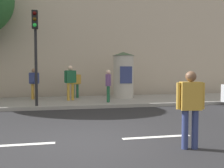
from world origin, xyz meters
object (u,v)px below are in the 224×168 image
object	(u,v)px
pedestrian_in_light_jacket	(75,82)
traffic_light	(35,42)
pedestrian_with_bag	(190,102)
poster_column	(123,75)
pedestrian_in_red_top	(70,80)
pedestrian_tallest	(108,83)
pedestrian_with_backpack	(34,81)

from	to	relation	value
pedestrian_in_light_jacket	traffic_light	bearing A→B (deg)	-122.14
traffic_light	pedestrian_with_bag	bearing A→B (deg)	-59.41
poster_column	pedestrian_with_bag	distance (m)	8.68
poster_column	pedestrian_in_red_top	world-z (taller)	poster_column
pedestrian_with_bag	pedestrian_tallest	bearing A→B (deg)	93.64
pedestrian_in_red_top	pedestrian_with_backpack	size ratio (longest dim) A/B	1.08
pedestrian_tallest	traffic_light	bearing A→B (deg)	-167.30
poster_column	pedestrian_in_red_top	xyz separation A→B (m)	(-2.90, -0.60, -0.23)
poster_column	pedestrian_tallest	xyz separation A→B (m)	(-1.16, -1.63, -0.37)
traffic_light	poster_column	size ratio (longest dim) A/B	1.60
pedestrian_with_bag	pedestrian_in_light_jacket	xyz separation A→B (m)	(-1.87, 9.19, 0.02)
pedestrian_in_light_jacket	pedestrian_tallest	bearing A→B (deg)	-56.85
pedestrian_tallest	poster_column	bearing A→B (deg)	54.54
pedestrian_with_backpack	pedestrian_in_red_top	bearing A→B (deg)	-22.74
pedestrian_with_bag	pedestrian_in_light_jacket	bearing A→B (deg)	101.52
pedestrian_in_light_jacket	pedestrian_with_backpack	size ratio (longest dim) A/B	0.92
poster_column	pedestrian_tallest	distance (m)	2.04
pedestrian_in_red_top	traffic_light	bearing A→B (deg)	-130.67
pedestrian_with_backpack	pedestrian_tallest	bearing A→B (deg)	-26.77
traffic_light	poster_column	world-z (taller)	traffic_light
pedestrian_with_bag	pedestrian_in_red_top	size ratio (longest dim) A/B	0.97
poster_column	pedestrian_in_light_jacket	size ratio (longest dim) A/B	1.69
poster_column	pedestrian_with_backpack	size ratio (longest dim) A/B	1.55
pedestrian_in_light_jacket	pedestrian_tallest	xyz separation A→B (m)	(1.43, -2.19, 0.02)
poster_column	pedestrian_in_light_jacket	world-z (taller)	poster_column
pedestrian_in_red_top	pedestrian_with_backpack	distance (m)	1.99
poster_column	pedestrian_tallest	size ratio (longest dim) A/B	1.63
pedestrian_with_bag	pedestrian_in_light_jacket	size ratio (longest dim) A/B	1.14
traffic_light	pedestrian_with_bag	world-z (taller)	traffic_light
pedestrian_in_red_top	pedestrian_in_light_jacket	bearing A→B (deg)	74.76
traffic_light	poster_column	distance (m)	5.22
pedestrian_with_bag	traffic_light	bearing A→B (deg)	120.59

